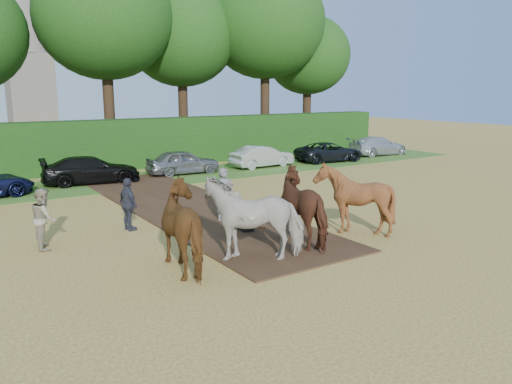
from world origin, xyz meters
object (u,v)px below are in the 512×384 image
Objects in this scene: plough_team at (280,211)px; church at (24,12)px; parked_cars at (166,165)px; spectator_near at (44,218)px; spectator_far at (128,205)px.

church is (2.56, 54.52, 12.56)m from plough_team.
church is (0.30, 40.81, 13.06)m from parked_cars.
parked_cars is at bearing -31.34° from spectator_near.
spectator_near is 7.13m from plough_team.
spectator_near is 0.07× the size of church.
spectator_near reaches higher than spectator_far.
church reaches higher than plough_team.
parked_cars is 42.85m from church.
spectator_near is at bearing 146.34° from plough_team.
plough_team is (5.93, -3.95, 0.24)m from spectator_near.
church is at bearing -0.87° from spectator_near.
church is at bearing 89.58° from parked_cars.
spectator_far is 52.00m from church.
parked_cars is at bearing 80.63° from plough_team.
spectator_far is at bearing -96.49° from church.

